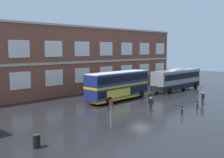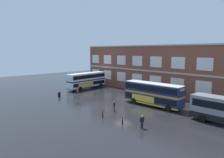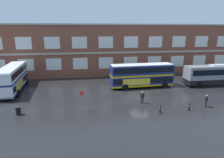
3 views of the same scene
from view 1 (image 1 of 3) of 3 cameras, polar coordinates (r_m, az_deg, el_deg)
name	(u,v)px [view 1 (image 1 of 3)]	position (r m, az deg, el deg)	size (l,w,h in m)	color
ground_plane	(128,106)	(35.33, 3.47, -5.66)	(120.00, 120.00, 0.00)	black
brick_terminal_building	(54,60)	(46.39, -11.99, 3.82)	(53.80, 8.19, 11.09)	brown
double_decker_middle	(118,85)	(38.84, 1.34, -1.33)	(11.12, 3.28, 4.07)	navy
touring_coach	(177,80)	(49.36, 13.42, -0.13)	(12.03, 2.97, 3.80)	gray
waiting_passenger	(203,98)	(37.83, 18.50, -3.74)	(0.36, 0.63, 1.70)	black
second_passenger	(151,103)	(32.58, 8.16, -5.08)	(0.55, 0.50, 1.70)	black
bus_stand_flag	(111,111)	(25.38, -0.21, -6.68)	(0.44, 0.10, 2.70)	slate
station_litter_bin	(37,141)	(21.51, -15.56, -12.44)	(0.60, 0.60, 1.03)	black
safety_bollard_west	(197,105)	(35.16, 17.50, -5.19)	(0.19, 0.19, 0.95)	black
safety_bollard_east	(182,110)	(31.75, 14.49, -6.33)	(0.19, 0.19, 0.95)	black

